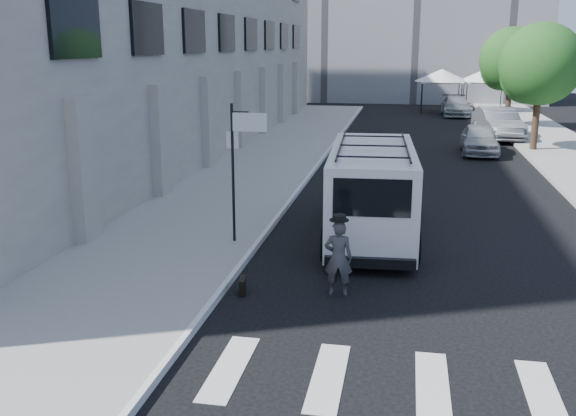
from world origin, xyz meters
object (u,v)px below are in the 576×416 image
at_px(parked_car_b, 498,123).
at_px(cargo_van, 372,191).
at_px(businessman, 338,258).
at_px(suitcase, 329,244).
at_px(parked_car_c, 456,106).
at_px(parked_car_a, 479,139).
at_px(briefcase, 243,286).

bearing_deg(parked_car_b, cargo_van, -113.41).
xyz_separation_m(businessman, parked_car_b, (6.08, 23.80, 0.05)).
distance_m(businessman, suitcase, 2.69).
distance_m(parked_car_b, parked_car_c, 11.50).
bearing_deg(parked_car_a, cargo_van, -104.81).
distance_m(briefcase, parked_car_b, 25.42).
distance_m(parked_car_a, parked_car_b, 5.37).
relative_size(suitcase, parked_car_c, 0.21).
distance_m(suitcase, cargo_van, 2.19).
xyz_separation_m(businessman, parked_car_a, (4.63, 18.64, -0.10)).
relative_size(businessman, briefcase, 3.64).
bearing_deg(parked_car_a, businessman, -102.38).
distance_m(cargo_van, parked_car_a, 14.95).
height_order(suitcase, parked_car_c, parked_car_c).
xyz_separation_m(parked_car_b, parked_car_c, (-1.45, 11.41, -0.15)).
bearing_deg(suitcase, cargo_van, 56.55).
distance_m(cargo_van, parked_car_b, 20.30).
distance_m(businessman, parked_car_c, 35.51).
bearing_deg(businessman, parked_car_c, -99.92).
relative_size(suitcase, parked_car_a, 0.24).
bearing_deg(parked_car_a, parked_car_b, 75.88).
relative_size(businessman, parked_car_c, 0.33).
height_order(businessman, cargo_van, cargo_van).
height_order(businessman, parked_car_c, businessman).
height_order(briefcase, cargo_van, cargo_van).
height_order(briefcase, parked_car_a, parked_car_a).
xyz_separation_m(businessman, briefcase, (-1.96, -0.30, -0.63)).
relative_size(briefcase, parked_car_c, 0.09).
relative_size(businessman, cargo_van, 0.24).
relative_size(parked_car_b, parked_car_c, 1.07).
relative_size(suitcase, parked_car_b, 0.20).
xyz_separation_m(briefcase, parked_car_c, (6.59, 35.51, 0.52)).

